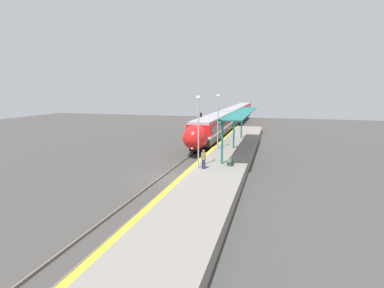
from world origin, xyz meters
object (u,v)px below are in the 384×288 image
train (231,117)px  railway_signal (201,123)px  person_waiting (204,159)px  lamppost_near (198,128)px  platform_bench (231,160)px  lamppost_mid (218,118)px

train → railway_signal: bearing=-100.0°
person_waiting → lamppost_near: lamppost_near is taller
platform_bench → railway_signal: (-7.47, 18.96, 1.08)m
railway_signal → lamppost_mid: (4.93, -12.06, 1.89)m
train → lamppost_mid: bearing=-85.0°
platform_bench → person_waiting: 2.86m
person_waiting → railway_signal: bearing=104.5°
platform_bench → person_waiting: person_waiting is taller
platform_bench → lamppost_near: 4.29m
person_waiting → lamppost_near: size_ratio=0.27×
railway_signal → lamppost_mid: size_ratio=0.66×
platform_bench → lamppost_near: size_ratio=0.28×
railway_signal → lamppost_near: bearing=-76.6°
platform_bench → railway_signal: bearing=111.5°
platform_bench → person_waiting: size_ratio=1.03×
train → platform_bench: (4.88, -33.67, -0.80)m
train → lamppost_mid: lamppost_mid is taller
train → lamppost_near: 35.59m
person_waiting → lamppost_mid: lamppost_mid is taller
platform_bench → lamppost_mid: bearing=110.2°
lamppost_near → railway_signal: bearing=103.4°
train → railway_signal: 14.94m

